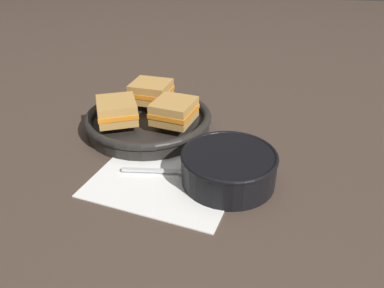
{
  "coord_description": "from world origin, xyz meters",
  "views": [
    {
      "loc": [
        0.15,
        -0.63,
        0.41
      ],
      "look_at": [
        0.02,
        0.0,
        0.03
      ],
      "focal_mm": 35.0,
      "sensor_mm": 36.0,
      "label": 1
    }
  ],
  "objects_px": {
    "soup_bowl": "(229,166)",
    "sandwich_near_right": "(174,111)",
    "sandwich_near_left": "(117,110)",
    "sandwich_far_left": "(151,91)",
    "skillet": "(149,121)",
    "spoon": "(179,171)"
  },
  "relations": [
    {
      "from": "soup_bowl",
      "to": "sandwich_near_right",
      "type": "relative_size",
      "value": 1.67
    },
    {
      "from": "spoon",
      "to": "sandwich_near_left",
      "type": "height_order",
      "value": "sandwich_near_left"
    },
    {
      "from": "spoon",
      "to": "sandwich_far_left",
      "type": "height_order",
      "value": "sandwich_far_left"
    },
    {
      "from": "skillet",
      "to": "sandwich_near_left",
      "type": "bearing_deg",
      "value": -139.99
    },
    {
      "from": "skillet",
      "to": "sandwich_near_right",
      "type": "bearing_deg",
      "value": -19.99
    },
    {
      "from": "skillet",
      "to": "sandwich_far_left",
      "type": "distance_m",
      "value": 0.08
    },
    {
      "from": "soup_bowl",
      "to": "skillet",
      "type": "xyz_separation_m",
      "value": [
        -0.2,
        0.17,
        -0.01
      ]
    },
    {
      "from": "skillet",
      "to": "sandwich_far_left",
      "type": "relative_size",
      "value": 2.95
    },
    {
      "from": "soup_bowl",
      "to": "sandwich_near_right",
      "type": "xyz_separation_m",
      "value": [
        -0.14,
        0.14,
        0.03
      ]
    },
    {
      "from": "spoon",
      "to": "skillet",
      "type": "distance_m",
      "value": 0.2
    },
    {
      "from": "skillet",
      "to": "sandwich_far_left",
      "type": "height_order",
      "value": "sandwich_far_left"
    },
    {
      "from": "spoon",
      "to": "sandwich_near_right",
      "type": "bearing_deg",
      "value": 99.2
    },
    {
      "from": "sandwich_near_left",
      "to": "sandwich_near_right",
      "type": "distance_m",
      "value": 0.12
    },
    {
      "from": "soup_bowl",
      "to": "skillet",
      "type": "bearing_deg",
      "value": 140.35
    },
    {
      "from": "sandwich_near_left",
      "to": "sandwich_near_right",
      "type": "bearing_deg",
      "value": 10.01
    },
    {
      "from": "skillet",
      "to": "sandwich_near_right",
      "type": "xyz_separation_m",
      "value": [
        0.07,
        -0.02,
        0.04
      ]
    },
    {
      "from": "spoon",
      "to": "sandwich_near_right",
      "type": "xyz_separation_m",
      "value": [
        -0.04,
        0.14,
        0.06
      ]
    },
    {
      "from": "sandwich_near_left",
      "to": "sandwich_far_left",
      "type": "bearing_deg",
      "value": 70.01
    },
    {
      "from": "sandwich_near_left",
      "to": "sandwich_far_left",
      "type": "relative_size",
      "value": 1.21
    },
    {
      "from": "sandwich_near_right",
      "to": "sandwich_far_left",
      "type": "relative_size",
      "value": 1.07
    },
    {
      "from": "spoon",
      "to": "sandwich_far_left",
      "type": "distance_m",
      "value": 0.27
    },
    {
      "from": "skillet",
      "to": "sandwich_near_right",
      "type": "relative_size",
      "value": 2.76
    }
  ]
}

